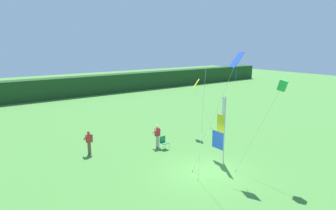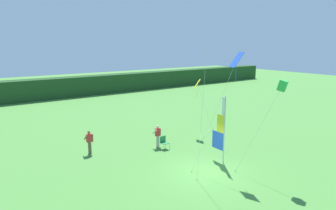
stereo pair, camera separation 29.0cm
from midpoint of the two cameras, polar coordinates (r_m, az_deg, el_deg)
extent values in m
plane|color=#478438|center=(17.10, 6.77, -13.14)|extent=(120.00, 120.00, 0.00)
cube|color=#1E421E|center=(42.16, -21.13, 3.21)|extent=(80.00, 2.40, 2.72)
cylinder|color=#B7B7BC|center=(17.84, 10.69, -4.91)|extent=(0.06, 0.06, 4.23)
cube|color=blue|center=(18.42, 9.43, -6.90)|extent=(0.02, 0.97, 1.13)
cube|color=yellow|center=(17.96, 9.97, -3.64)|extent=(0.02, 0.60, 1.13)
cube|color=white|center=(17.57, 10.53, -0.23)|extent=(0.02, 0.23, 1.13)
cylinder|color=#B7B2A3|center=(20.73, -2.53, -7.23)|extent=(0.22, 0.22, 0.83)
cube|color=red|center=(20.51, -2.55, -5.40)|extent=(0.36, 0.20, 0.56)
sphere|color=beige|center=(20.40, -2.56, -4.33)|extent=(0.20, 0.20, 0.20)
cylinder|color=beige|center=(20.43, -3.18, -5.33)|extent=(0.09, 0.48, 0.42)
cylinder|color=beige|center=(20.65, -2.02, -5.40)|extent=(0.09, 0.14, 0.56)
cylinder|color=brown|center=(20.12, -15.77, -8.26)|extent=(0.22, 0.22, 0.85)
cube|color=red|center=(19.90, -15.89, -6.38)|extent=(0.36, 0.20, 0.54)
sphere|color=brown|center=(19.78, -15.95, -5.31)|extent=(0.20, 0.20, 0.20)
cylinder|color=brown|center=(19.87, -16.58, -6.32)|extent=(0.09, 0.48, 0.42)
cylinder|color=brown|center=(19.99, -15.26, -6.42)|extent=(0.09, 0.14, 0.56)
cylinder|color=#BCBCC1|center=(20.05, -1.30, -8.51)|extent=(0.03, 0.03, 0.42)
cylinder|color=#BCBCC1|center=(20.31, -0.17, -8.24)|extent=(0.03, 0.03, 0.42)
cylinder|color=#BCBCC1|center=(20.42, -2.07, -8.13)|extent=(0.03, 0.03, 0.42)
cylinder|color=#BCBCC1|center=(20.68, -0.96, -7.86)|extent=(0.03, 0.03, 0.42)
cube|color=#237F42|center=(20.29, -1.13, -7.59)|extent=(0.48, 0.48, 0.03)
cube|color=#237F42|center=(20.40, -1.52, -6.78)|extent=(0.48, 0.03, 0.44)
cylinder|color=brown|center=(25.36, 8.33, -4.60)|extent=(0.03, 0.03, 0.08)
cylinder|color=silver|center=(24.21, 6.86, -0.42)|extent=(1.92, 0.02, 4.13)
cube|color=yellow|center=(23.21, 5.26, 4.25)|extent=(0.76, 0.79, 0.75)
cylinder|color=yellow|center=(23.33, 5.22, 2.34)|extent=(0.02, 0.02, 0.70)
cylinder|color=brown|center=(17.06, 4.37, -13.00)|extent=(0.03, 0.03, 0.08)
cylinder|color=silver|center=(16.51, 8.69, -2.30)|extent=(2.48, 0.80, 6.40)
cube|color=blue|center=(16.66, 13.05, 8.80)|extent=(0.84, 0.90, 0.85)
cylinder|color=blue|center=(16.73, 12.91, 5.87)|extent=(0.02, 0.02, 0.70)
cylinder|color=brown|center=(17.49, 12.84, -12.63)|extent=(0.03, 0.03, 0.08)
cylinder|color=silver|center=(16.71, 17.00, -4.84)|extent=(1.54, 1.59, 5.10)
cube|color=green|center=(16.37, 21.36, 3.66)|extent=(0.52, 0.60, 0.64)
cylinder|color=brown|center=(16.19, 5.45, -14.47)|extent=(0.03, 0.03, 0.08)
cylinder|color=silver|center=(15.73, 6.96, 6.70)|extent=(2.01, 1.38, 11.62)
camera|label=1|loc=(0.14, -90.46, -0.10)|focal=30.66mm
camera|label=2|loc=(0.14, 89.54, 0.10)|focal=30.66mm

